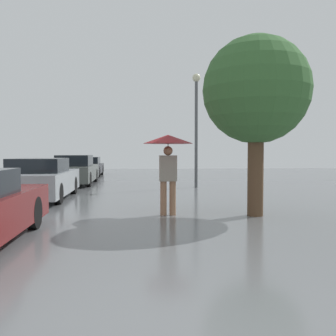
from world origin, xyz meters
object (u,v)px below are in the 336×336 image
(pedestrian, at_px, (168,149))
(parked_car_second, at_px, (41,180))
(tree, at_px, (256,91))
(parked_car_third, at_px, (75,171))
(parked_car_farthest, at_px, (88,167))
(street_lamp, at_px, (196,115))

(pedestrian, relative_size, parked_car_second, 0.43)
(pedestrian, relative_size, tree, 0.45)
(parked_car_third, height_order, tree, tree)
(parked_car_farthest, bearing_deg, street_lamp, -56.73)
(parked_car_farthest, xyz_separation_m, street_lamp, (5.36, -8.17, 2.43))
(pedestrian, bearing_deg, street_lamp, 75.00)
(tree, bearing_deg, parked_car_third, 120.82)
(parked_car_third, relative_size, parked_car_farthest, 1.15)
(parked_car_third, distance_m, parked_car_farthest, 6.09)
(parked_car_third, bearing_deg, street_lamp, -21.79)
(parked_car_second, height_order, tree, tree)
(pedestrian, relative_size, parked_car_third, 0.41)
(pedestrian, xyz_separation_m, tree, (1.97, -0.25, 1.31))
(parked_car_second, bearing_deg, parked_car_farthest, 89.56)
(parked_car_second, distance_m, parked_car_third, 5.37)
(parked_car_third, relative_size, tree, 1.10)
(pedestrian, bearing_deg, parked_car_second, 137.12)
(pedestrian, bearing_deg, tree, -7.33)
(parked_car_farthest, bearing_deg, tree, -69.85)
(parked_car_third, xyz_separation_m, street_lamp, (5.19, -2.08, 2.36))
(parked_car_second, relative_size, tree, 1.06)
(street_lamp, bearing_deg, tree, -88.48)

